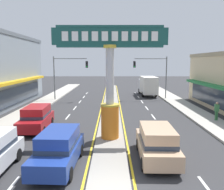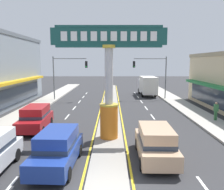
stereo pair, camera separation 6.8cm
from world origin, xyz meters
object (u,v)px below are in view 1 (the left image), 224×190
at_px(district_sign, 110,83).
at_px(suv_near_right_lane, 59,148).
at_px(traffic_light_right_side, 155,70).
at_px(traffic_light_left_side, 67,70).
at_px(suv_mid_left_lane, 157,143).
at_px(box_truck_far_right_lane, 148,85).
at_px(suv_near_left_lane, 37,118).
at_px(pedestrian_far_side, 217,110).

bearing_deg(district_sign, suv_near_right_lane, -121.95).
bearing_deg(district_sign, traffic_light_right_side, 70.54).
xyz_separation_m(traffic_light_left_side, suv_mid_left_lane, (8.83, -20.00, -3.26)).
bearing_deg(district_sign, box_truck_far_right_lane, 74.58).
xyz_separation_m(traffic_light_right_side, box_truck_far_right_lane, (-0.26, 3.99, -2.55)).
bearing_deg(suv_near_right_lane, suv_mid_left_lane, 8.82).
xyz_separation_m(traffic_light_left_side, suv_near_left_lane, (0.28, -14.21, -3.26)).
height_order(district_sign, box_truck_far_right_lane, district_sign).
bearing_deg(district_sign, pedestrian_far_side, 26.26).
xyz_separation_m(suv_near_right_lane, box_truck_far_right_lane, (8.57, 25.76, 0.71)).
relative_size(district_sign, traffic_light_left_side, 1.24).
height_order(traffic_light_left_side, box_truck_far_right_lane, traffic_light_left_side).
bearing_deg(traffic_light_right_side, suv_mid_left_lane, -99.71).
bearing_deg(box_truck_far_right_lane, suv_near_left_lane, -121.78).
height_order(suv_near_left_lane, suv_mid_left_lane, same).
xyz_separation_m(district_sign, box_truck_far_right_lane, (5.95, 21.56, -2.31)).
bearing_deg(suv_mid_left_lane, district_sign, 127.72).
bearing_deg(pedestrian_far_side, traffic_light_left_side, 143.09).
relative_size(district_sign, traffic_light_right_side, 1.24).
distance_m(traffic_light_left_side, suv_near_right_lane, 21.37).
relative_size(suv_near_right_lane, pedestrian_far_side, 2.78).
height_order(district_sign, traffic_light_left_side, district_sign).
bearing_deg(suv_mid_left_lane, suv_near_right_lane, -171.18).
bearing_deg(traffic_light_left_side, suv_mid_left_lane, -66.19).
bearing_deg(district_sign, traffic_light_left_side, 110.49).
xyz_separation_m(box_truck_far_right_lane, suv_mid_left_lane, (-3.33, -24.95, -0.71)).
relative_size(box_truck_far_right_lane, suv_near_left_lane, 1.48).
height_order(box_truck_far_right_lane, pedestrian_far_side, box_truck_far_right_lane).
bearing_deg(suv_near_right_lane, box_truck_far_right_lane, 71.61).
height_order(suv_mid_left_lane, pedestrian_far_side, suv_mid_left_lane).
xyz_separation_m(traffic_light_right_side, suv_near_right_lane, (-8.83, -21.77, -3.26)).
distance_m(district_sign, suv_mid_left_lane, 5.24).
height_order(box_truck_far_right_lane, suv_mid_left_lane, box_truck_far_right_lane).
height_order(suv_near_right_lane, pedestrian_far_side, suv_near_right_lane).
relative_size(box_truck_far_right_lane, suv_mid_left_lane, 1.49).
relative_size(traffic_light_right_side, suv_near_left_lane, 1.32).
bearing_deg(pedestrian_far_side, suv_near_right_lane, -143.82).
bearing_deg(suv_mid_left_lane, pedestrian_far_side, 49.32).
bearing_deg(suv_near_left_lane, pedestrian_far_side, 8.56).
relative_size(traffic_light_right_side, pedestrian_far_side, 3.69).
distance_m(traffic_light_right_side, suv_near_left_lane, 19.70).
bearing_deg(traffic_light_left_side, box_truck_far_right_lane, 22.14).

